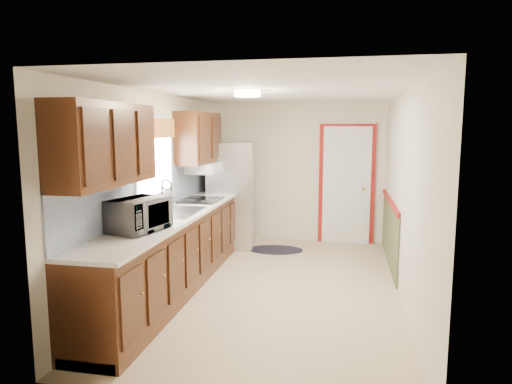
% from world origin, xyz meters
% --- Properties ---
extents(room_shell, '(3.20, 5.20, 2.52)m').
position_xyz_m(room_shell, '(0.00, 0.00, 1.20)').
color(room_shell, '#C5AE8B').
rests_on(room_shell, ground).
extents(kitchen_run, '(0.63, 4.00, 2.20)m').
position_xyz_m(kitchen_run, '(-1.24, -0.29, 0.81)').
color(kitchen_run, '#3A1B0D').
rests_on(kitchen_run, ground).
extents(back_wall_trim, '(1.12, 2.30, 2.08)m').
position_xyz_m(back_wall_trim, '(0.99, 2.21, 0.89)').
color(back_wall_trim, maroon).
rests_on(back_wall_trim, ground).
extents(ceiling_fixture, '(0.30, 0.30, 0.06)m').
position_xyz_m(ceiling_fixture, '(-0.30, -0.20, 2.36)').
color(ceiling_fixture, '#FFD88C').
rests_on(ceiling_fixture, room_shell).
extents(microwave, '(0.46, 0.66, 0.41)m').
position_xyz_m(microwave, '(-1.20, -1.22, 1.14)').
color(microwave, white).
rests_on(microwave, kitchen_run).
extents(refrigerator, '(0.80, 0.77, 1.74)m').
position_xyz_m(refrigerator, '(-1.02, 1.87, 0.87)').
color(refrigerator, '#B7B7BC').
rests_on(refrigerator, ground).
extents(rug, '(0.92, 0.63, 0.01)m').
position_xyz_m(rug, '(-0.26, 1.73, 0.01)').
color(rug, black).
rests_on(rug, ground).
extents(cooktop, '(0.53, 0.63, 0.02)m').
position_xyz_m(cooktop, '(-1.19, 0.75, 0.95)').
color(cooktop, black).
rests_on(cooktop, kitchen_run).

